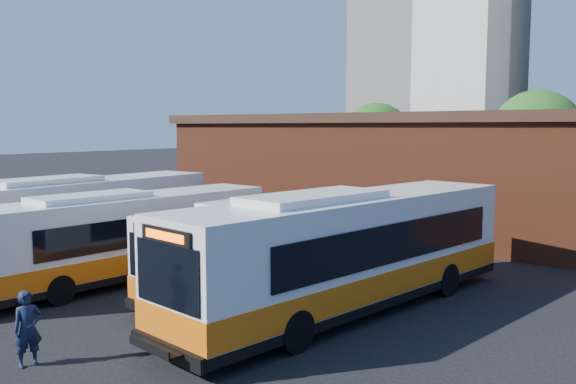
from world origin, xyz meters
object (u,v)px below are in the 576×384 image
Objects in this scene: bus_east at (349,256)px; bus_midwest at (127,240)px; bus_west at (80,221)px; bus_mideast at (283,245)px; transit_worker at (28,329)px.

bus_midwest is at bearing -160.91° from bus_east.
bus_mideast is at bearing 7.59° from bus_west.
bus_east is (13.25, 0.59, 0.08)m from bus_west.
bus_mideast is 0.85× the size of bus_east.
bus_east reaches higher than bus_mideast.
bus_mideast is 9.58m from transit_worker.
bus_midwest is at bearing -16.11° from bus_west.
bus_east is at bearing -10.07° from transit_worker.
bus_west is 1.08× the size of bus_midwest.
bus_east is at bearing 0.31° from bus_west.
transit_worker is (9.48, -7.86, -0.73)m from bus_west.
bus_west is 12.34m from transit_worker.
bus_west is 1.11× the size of bus_mideast.
bus_east is 9.29m from transit_worker.
bus_west is at bearing 170.68° from bus_midwest.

